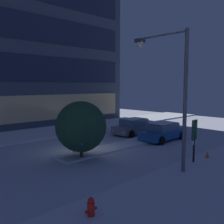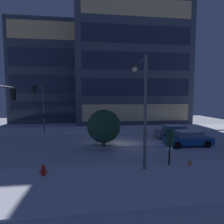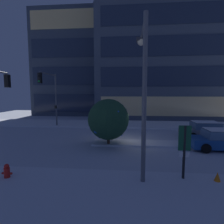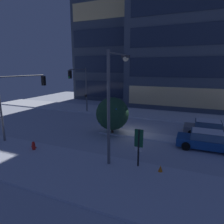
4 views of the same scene
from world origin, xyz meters
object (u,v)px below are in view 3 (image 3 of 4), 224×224
Objects in this scene: parking_info_sign at (184,146)px; decorated_tree_median at (108,119)px; car_near at (222,140)px; fire_hydrant at (7,172)px; street_lamp_arched at (143,76)px; construction_cone at (217,178)px; car_far at (205,130)px; traffic_light_corner_far_left at (50,91)px.

parking_info_sign is 0.72× the size of decorated_tree_median.
parking_info_sign is (-4.22, -5.06, 0.94)m from car_near.
street_lamp_arched is at bearing 10.31° from fire_hydrant.
decorated_tree_median reaches higher than construction_cone.
fire_hydrant is (-6.32, -1.15, -4.49)m from street_lamp_arched.
parking_info_sign is (-4.47, -8.54, 0.94)m from car_far.
car_far is 11.04m from street_lamp_arched.
parking_info_sign reaches higher than fire_hydrant.
car_far reaches higher than fire_hydrant.
decorated_tree_median is at bearing 24.77° from street_lamp_arched.
fire_hydrant is at bearing 100.89° from street_lamp_arched.
construction_cone is at bearing 70.83° from car_far.
decorated_tree_median is (-8.29, 0.34, 1.34)m from car_near.
car_far is 7.88× the size of construction_cone.
fire_hydrant is at bearing -124.36° from decorated_tree_median.
traffic_light_corner_far_left is 16.23m from parking_info_sign.
decorated_tree_median reaches higher than fire_hydrant.
street_lamp_arched is at bearing 74.12° from parking_info_sign.
traffic_light_corner_far_left is 11.55× the size of construction_cone.
street_lamp_arched reaches higher than construction_cone.
parking_info_sign is 4.76× the size of construction_cone.
traffic_light_corner_far_left is at bearing 41.50° from street_lamp_arched.
construction_cone is at bearing 47.89° from traffic_light_corner_far_left.
car_near is 5.83× the size of fire_hydrant.
car_near is 1.06× the size of car_far.
car_far is at bearing 35.93° from fire_hydrant.
decorated_tree_median is (-8.53, -3.14, 1.34)m from car_far.
construction_cone is (-2.77, -5.20, -0.44)m from car_near.
traffic_light_corner_far_left is (-15.50, 6.30, 3.62)m from car_near.
decorated_tree_median is at bearing 20.21° from car_far.
fire_hydrant is 7.50m from decorated_tree_median.
car_far reaches higher than construction_cone.
street_lamp_arched is (-6.34, -8.03, 4.16)m from car_far.
car_far is at bearing 20.21° from decorated_tree_median.
car_near is at bearing 85.99° from car_far.
street_lamp_arched is at bearing 51.68° from car_far.
construction_cone is at bearing -100.59° from street_lamp_arched.
decorated_tree_median is at bearing 55.64° from fire_hydrant.
fire_hydrant is at bearing -155.45° from car_near.
street_lamp_arched is 3.76m from parking_info_sign.
car_far is 16.40m from traffic_light_corner_far_left.
parking_info_sign is at bearing 174.42° from construction_cone.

